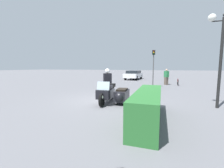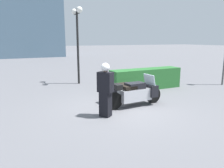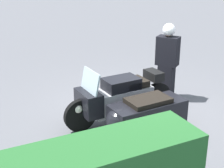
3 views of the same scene
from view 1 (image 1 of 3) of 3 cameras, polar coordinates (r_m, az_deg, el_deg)
name	(u,v)px [view 1 (image 1 of 3)]	position (r m, az deg, el deg)	size (l,w,h in m)	color
ground_plane	(110,100)	(8.46, -0.91, -6.00)	(160.00, 160.00, 0.00)	slate
police_motorcycle	(114,94)	(7.60, 0.81, -3.85)	(2.38, 1.34, 1.15)	black
officer_rider	(107,82)	(9.19, -1.73, 0.78)	(0.50, 0.55, 1.73)	black
hedge_bush_curbside	(148,106)	(5.30, 13.51, -8.11)	(3.72, 0.80, 1.02)	#28662D
twin_lamp_post	(223,38)	(8.17, 36.51, 13.87)	(0.32, 1.21, 4.10)	black
traffic_light_far	(153,63)	(13.71, 15.50, 7.68)	(0.23, 0.26, 3.28)	#4C4C4C
parked_car_background	(134,75)	(22.38, 8.21, 3.56)	(4.58, 2.23, 1.30)	silver
pedestrian_bystander	(166,77)	(16.37, 19.98, 2.56)	(0.54, 0.50, 1.63)	brown
bicycle_parked	(178,82)	(16.50, 23.79, 0.66)	(1.58, 0.12, 0.68)	black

